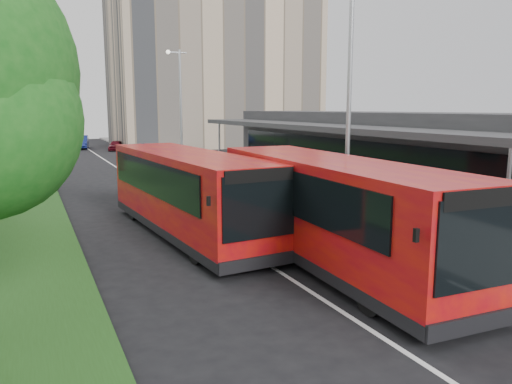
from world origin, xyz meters
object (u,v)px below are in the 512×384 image
Objects in this scene: lamp_post_far at (180,101)px; bus_second at (188,193)px; bus_main at (332,212)px; lamp_post_near at (347,93)px; car_near at (116,145)px; bollard at (215,163)px; car_far at (81,142)px; litter_bin at (284,182)px.

lamp_post_far is 19.34m from bus_second.
bus_main is 1.03× the size of bus_second.
lamp_post_near reaches higher than car_near.
lamp_post_far reaches higher than bollard.
bollard is 25.22m from car_far.
litter_bin reaches higher than car_near.
lamp_post_far is (0.00, 20.00, 0.00)m from lamp_post_near.
litter_bin is (1.41, 7.10, -4.09)m from lamp_post_near.
bus_main is at bearing -111.11° from litter_bin.
bus_main is 9.46× the size of bollard.
lamp_post_near is 37.28m from car_near.
lamp_post_far is 23.48m from bus_main.
litter_bin is (1.41, -12.90, -4.09)m from lamp_post_far.
car_far is at bearing 103.54° from bollard.
lamp_post_far reaches higher than car_near.
lamp_post_far is 17.60m from car_near.
bollard is at bearing 85.84° from lamp_post_near.
litter_bin is 0.32× the size of car_near.
bus_main is 10.62× the size of litter_bin.
lamp_post_near reaches higher than bollard.
car_far is (-2.97, 3.86, 0.17)m from car_near.
litter_bin is 0.23× the size of car_far.
car_far is at bearing 85.01° from bus_second.
bus_second is (-2.57, 4.75, -0.05)m from bus_main.
lamp_post_near is at bearing -101.25° from litter_bin.
bus_second is (-5.10, -18.36, -3.30)m from lamp_post_far.
car_far reaches higher than car_near.
car_near is (0.78, 40.11, -0.95)m from bus_main.
bus_main is 44.03m from car_far.
bus_main is 19.82m from bollard.
bollard is 0.36× the size of car_near.
bollard reaches higher than litter_bin.
lamp_post_near is at bearing -22.25° from bus_second.
bus_second reaches higher than bollard.
bus_main reaches higher than bollard.
bollard is (6.29, 14.70, -0.73)m from bus_second.
lamp_post_near is at bearing -74.34° from car_far.
lamp_post_far is at bearing 90.00° from lamp_post_near.
car_far is (0.39, 39.22, -0.73)m from bus_second.
bus_second is 35.53m from car_near.
car_near is at bearing 95.88° from lamp_post_far.
bollard is (3.72, 19.46, -0.78)m from bus_main.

